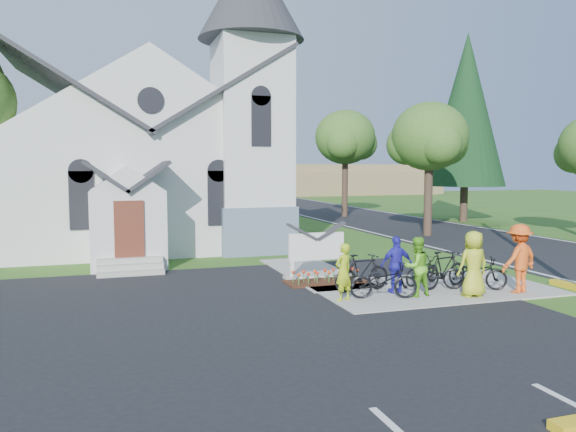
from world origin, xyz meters
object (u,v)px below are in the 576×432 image
object	(u,v)px
bike_1	(362,272)
cyclist_2	(397,265)
cyclist_0	(343,272)
bike_0	(383,281)
bike_3	(444,269)
bike_4	(475,273)
cyclist_3	(519,258)
bike_2	(422,270)
church_sign	(316,247)
cyclist_4	(473,264)
cyclist_1	(416,267)

from	to	relation	value
bike_1	cyclist_2	world-z (taller)	cyclist_2
cyclist_0	bike_0	size ratio (longest dim) A/B	0.83
bike_3	bike_4	world-z (taller)	bike_3
bike_1	cyclist_2	size ratio (longest dim) A/B	1.11
cyclist_2	cyclist_3	xyz separation A→B (m)	(3.37, -1.02, 0.17)
bike_1	bike_4	world-z (taller)	bike_1
bike_2	bike_4	world-z (taller)	bike_4
bike_1	bike_4	distance (m)	3.35
bike_1	bike_3	size ratio (longest dim) A/B	0.97
church_sign	bike_2	world-z (taller)	church_sign
church_sign	bike_4	size ratio (longest dim) A/B	1.19
bike_3	cyclist_4	xyz separation A→B (m)	(0.13, -1.20, 0.36)
bike_0	bike_2	distance (m)	2.39
bike_1	bike_2	xyz separation A→B (m)	(2.16, 0.27, -0.11)
cyclist_3	bike_4	world-z (taller)	cyclist_3
church_sign	bike_3	size ratio (longest dim) A/B	1.18
bike_3	bike_4	size ratio (longest dim) A/B	1.01
bike_3	cyclist_1	bearing A→B (deg)	100.23
bike_0	cyclist_2	size ratio (longest dim) A/B	1.14
bike_1	cyclist_4	distance (m)	3.10
bike_0	bike_2	xyz separation A→B (m)	(2.01, 1.29, -0.06)
cyclist_2	bike_2	world-z (taller)	cyclist_2
bike_2	bike_3	xyz separation A→B (m)	(0.33, -0.67, 0.13)
cyclist_4	cyclist_2	bearing A→B (deg)	-30.81
church_sign	bike_2	size ratio (longest dim) A/B	1.33
cyclist_0	cyclist_4	world-z (taller)	cyclist_4
cyclist_1	bike_2	size ratio (longest dim) A/B	1.01
bike_0	cyclist_4	world-z (taller)	cyclist_4
cyclist_2	bike_4	world-z (taller)	cyclist_2
cyclist_1	cyclist_4	xyz separation A→B (m)	(1.46, -0.56, 0.09)
bike_4	bike_0	bearing A→B (deg)	117.33
bike_0	cyclist_1	size ratio (longest dim) A/B	1.12
cyclist_1	bike_4	xyz separation A→B (m)	(2.07, 0.18, -0.35)
bike_1	cyclist_3	size ratio (longest dim) A/B	0.92
church_sign	bike_1	world-z (taller)	church_sign
cyclist_0	church_sign	bearing A→B (deg)	-121.46
church_sign	cyclist_3	xyz separation A→B (m)	(4.69, -4.01, 0.01)
cyclist_0	cyclist_4	xyz separation A→B (m)	(3.61, -0.70, 0.14)
bike_2	bike_1	bearing A→B (deg)	73.20
cyclist_4	bike_3	bearing A→B (deg)	-83.69
bike_3	bike_4	xyz separation A→B (m)	(0.74, -0.47, -0.08)
church_sign	bike_3	world-z (taller)	church_sign
church_sign	cyclist_3	bearing A→B (deg)	-40.54
bike_2	bike_3	world-z (taller)	bike_3
bike_1	bike_2	distance (m)	2.18
bike_1	bike_4	bearing A→B (deg)	-112.31
bike_4	cyclist_4	bearing A→B (deg)	164.98
cyclist_1	cyclist_3	world-z (taller)	cyclist_3
church_sign	cyclist_2	size ratio (longest dim) A/B	1.34
bike_0	bike_1	world-z (taller)	bike_1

